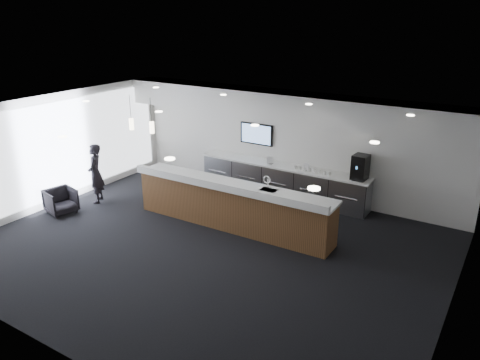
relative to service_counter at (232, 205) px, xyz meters
The scene contains 27 objects.
ground 1.37m from the service_counter, 83.85° to the right, with size 10.00×10.00×0.00m, color black.
ceiling 2.72m from the service_counter, 83.85° to the right, with size 10.00×8.00×0.02m, color black.
back_wall 2.92m from the service_counter, 87.26° to the left, with size 10.00×0.02×3.00m, color silver.
left_wall 5.11m from the service_counter, 165.81° to the right, with size 0.02×8.00×3.00m, color silver.
right_wall 5.36m from the service_counter, 13.49° to the right, with size 0.02×8.00×3.00m, color silver.
soffit_bulkhead 3.11m from the service_counter, 86.73° to the left, with size 10.00×0.90×0.70m, color silver.
alcove_panel 2.93m from the service_counter, 87.23° to the left, with size 9.80×0.06×1.40m, color silver.
window_blinds_wall 5.07m from the service_counter, 165.69° to the right, with size 0.04×7.36×2.55m, color #ABB6CD.
back_credenza 2.41m from the service_counter, 86.85° to the left, with size 5.06×0.66×0.95m.
wall_tv 3.01m from the service_counter, 107.97° to the left, with size 1.05×0.08×0.62m.
pendant_left 2.85m from the service_counter, 169.23° to the right, with size 0.12×0.12×0.30m, color #FFEDC6.
pendant_right 3.43m from the service_counter, behind, with size 0.12×0.12×0.30m, color #FFEDC6.
ceiling_can_lights 2.70m from the service_counter, 83.85° to the right, with size 7.00×5.00×0.02m, color white, non-canonical shape.
service_counter is the anchor object (origin of this frame).
coffee_machine 3.43m from the service_counter, 46.09° to the left, with size 0.39×0.50×0.64m.
info_sign_left 2.36m from the service_counter, 95.38° to the left, with size 0.16×0.02×0.21m, color silver.
info_sign_right 2.51m from the service_counter, 68.41° to the left, with size 0.16×0.02×0.21m, color silver.
armchair 4.59m from the service_counter, 158.73° to the right, with size 0.70×0.72×0.65m, color black.
lounge_guest 4.09m from the service_counter, behind, with size 0.60×0.40×1.65m, color black.
cup_0 2.81m from the service_counter, 55.61° to the left, with size 0.10×0.10×0.09m, color white.
cup_1 2.74m from the service_counter, 58.06° to the left, with size 0.10×0.10×0.09m, color white.
cup_2 2.67m from the service_counter, 60.64° to the left, with size 0.10×0.10×0.09m, color white.
cup_3 2.60m from the service_counter, 63.37° to the left, with size 0.10×0.10×0.09m, color white.
cup_4 2.54m from the service_counter, 66.22° to the left, with size 0.10×0.10×0.09m, color white.
cup_5 2.49m from the service_counter, 69.21° to the left, with size 0.10×0.10×0.09m, color white.
cup_6 2.45m from the service_counter, 72.33° to the left, with size 0.10×0.10×0.09m, color white.
cup_7 2.41m from the service_counter, 75.55° to the left, with size 0.10×0.10×0.09m, color white.
Camera 1 is at (5.57, -7.54, 5.04)m, focal length 35.00 mm.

